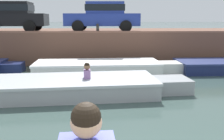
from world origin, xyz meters
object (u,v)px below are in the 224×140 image
at_px(car_left_inner_blue, 103,15).
at_px(mooring_bollard_mid, 98,28).
at_px(car_leftmost_black, 11,15).
at_px(boat_moored_central_white, 104,68).
at_px(motorboat_passing, 68,87).

relative_size(car_left_inner_blue, mooring_bollard_mid, 8.88).
distance_m(car_left_inner_blue, mooring_bollard_mid, 1.30).
relative_size(car_leftmost_black, car_left_inner_blue, 0.98).
xyz_separation_m(boat_moored_central_white, mooring_bollard_mid, (-0.30, 2.15, 1.61)).
bearing_deg(mooring_bollard_mid, boat_moored_central_white, -82.03).
bearing_deg(mooring_bollard_mid, motorboat_passing, -98.71).
bearing_deg(car_leftmost_black, mooring_bollard_mid, -13.57).
bearing_deg(motorboat_passing, mooring_bollard_mid, 81.29).
bearing_deg(car_leftmost_black, boat_moored_central_white, -33.53).
relative_size(motorboat_passing, car_leftmost_black, 1.88).
bearing_deg(car_left_inner_blue, mooring_bollard_mid, -104.35).
xyz_separation_m(motorboat_passing, mooring_bollard_mid, (0.79, 5.14, 1.62)).
distance_m(motorboat_passing, car_leftmost_black, 7.67).
height_order(motorboat_passing, car_left_inner_blue, car_left_inner_blue).
distance_m(boat_moored_central_white, car_left_inner_blue, 3.94).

